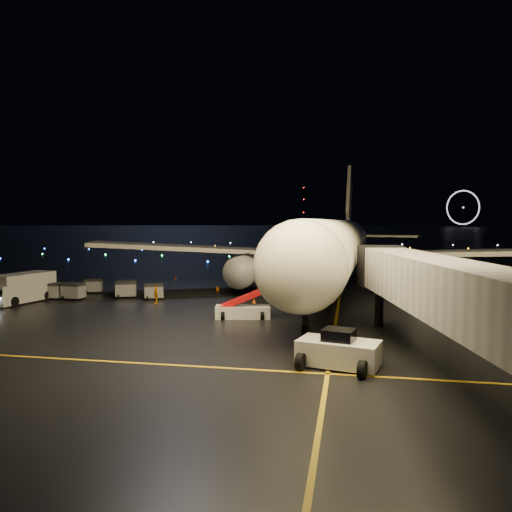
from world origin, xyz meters
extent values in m
plane|color=black|center=(0.00, 300.00, 0.00)|extent=(2000.00, 2000.00, 0.00)
cube|color=gold|center=(12.00, 15.00, 0.01)|extent=(0.25, 80.00, 0.02)
cube|color=gold|center=(-5.00, -10.00, 0.01)|extent=(60.00, 0.25, 0.02)
cube|color=silver|center=(12.56, -8.41, 1.11)|extent=(5.13, 3.51, 2.22)
cube|color=silver|center=(-20.65, 8.98, 1.56)|extent=(4.07, 8.79, 3.12)
imported|color=#F49200|center=(-6.59, 10.74, 0.91)|extent=(0.88, 1.15, 1.82)
cone|color=#F94E07|center=(3.33, 12.95, 0.23)|extent=(0.44, 0.44, 0.45)
cone|color=#F94E07|center=(5.04, 22.10, 0.28)|extent=(0.52, 0.52, 0.56)
cone|color=#F94E07|center=(-2.99, 21.77, 0.28)|extent=(0.61, 0.61, 0.56)
cone|color=#F94E07|center=(-12.08, 31.49, 0.25)|extent=(0.46, 0.46, 0.50)
cylinder|color=black|center=(-60.00, 740.00, 32.00)|extent=(1.80, 1.80, 64.00)
cube|color=slate|center=(-7.97, 13.54, 0.86)|extent=(2.40, 2.07, 1.72)
cube|color=slate|center=(-11.42, 13.91, 0.94)|extent=(2.64, 2.26, 1.89)
cube|color=slate|center=(-16.46, 11.59, 0.92)|extent=(2.30, 1.72, 1.83)
cube|color=slate|center=(-16.94, 16.73, 0.84)|extent=(2.33, 1.97, 1.69)
cube|color=slate|center=(-19.05, 11.44, 0.90)|extent=(2.41, 1.93, 1.81)
camera|label=1|loc=(13.19, -37.59, 8.54)|focal=35.00mm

